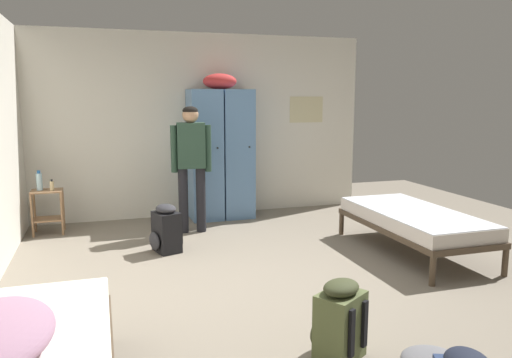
% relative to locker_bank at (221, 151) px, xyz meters
% --- Properties ---
extents(ground_plane, '(9.37, 9.37, 0.00)m').
position_rel_locker_bank_xyz_m(ground_plane, '(-0.21, -2.65, -0.97)').
color(ground_plane, gray).
extents(room_backdrop, '(4.97, 5.91, 2.65)m').
position_rel_locker_bank_xyz_m(room_backdrop, '(-1.53, -1.29, 0.36)').
color(room_backdrop, silver).
rests_on(room_backdrop, ground_plane).
extents(locker_bank, '(0.90, 0.55, 2.07)m').
position_rel_locker_bank_xyz_m(locker_bank, '(0.00, 0.00, 0.00)').
color(locker_bank, '#5B84B2').
rests_on(locker_bank, ground_plane).
extents(shelf_unit, '(0.38, 0.30, 0.57)m').
position_rel_locker_bank_xyz_m(shelf_unit, '(-2.33, -0.20, -0.62)').
color(shelf_unit, '#99704C').
rests_on(shelf_unit, ground_plane).
extents(bed_right, '(0.90, 1.90, 0.49)m').
position_rel_locker_bank_xyz_m(bed_right, '(1.67, -2.29, -0.59)').
color(bed_right, '#473828').
rests_on(bed_right, ground_plane).
extents(person_traveler, '(0.51, 0.24, 1.63)m').
position_rel_locker_bank_xyz_m(person_traveler, '(-0.55, -0.67, 0.01)').
color(person_traveler, black).
rests_on(person_traveler, ground_plane).
extents(water_bottle, '(0.07, 0.07, 0.26)m').
position_rel_locker_bank_xyz_m(water_bottle, '(-2.41, -0.18, -0.28)').
color(water_bottle, '#B2DBEA').
rests_on(water_bottle, shelf_unit).
extents(lotion_bottle, '(0.05, 0.05, 0.14)m').
position_rel_locker_bank_xyz_m(lotion_bottle, '(-2.26, -0.24, -0.34)').
color(lotion_bottle, beige).
rests_on(lotion_bottle, shelf_unit).
extents(backpack_olive, '(0.40, 0.41, 0.55)m').
position_rel_locker_bank_xyz_m(backpack_olive, '(-0.18, -4.12, -0.71)').
color(backpack_olive, '#566038').
rests_on(backpack_olive, ground_plane).
extents(backpack_black, '(0.39, 0.38, 0.55)m').
position_rel_locker_bank_xyz_m(backpack_black, '(-0.99, -1.42, -0.71)').
color(backpack_black, black).
rests_on(backpack_black, ground_plane).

